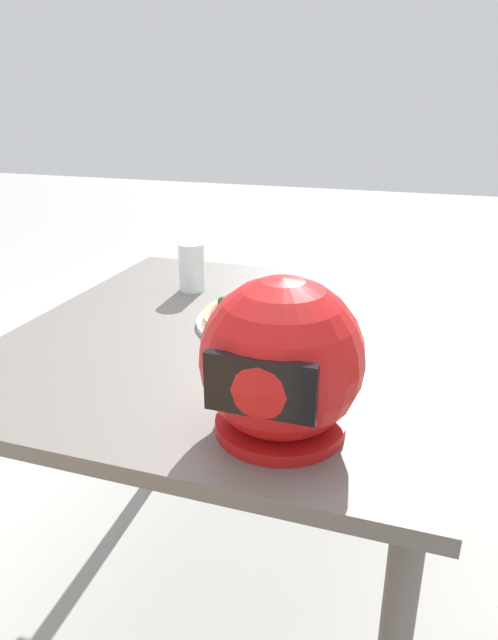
{
  "coord_description": "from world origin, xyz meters",
  "views": [
    {
      "loc": [
        -0.41,
        1.11,
        1.23
      ],
      "look_at": [
        -0.03,
        -0.03,
        0.75
      ],
      "focal_mm": 31.97,
      "sensor_mm": 36.0,
      "label": 1
    }
  ],
  "objects_px": {
    "pizza": "(265,315)",
    "drinking_glass": "(192,267)",
    "dining_table": "(233,365)",
    "motorcycle_helmet": "(281,361)"
  },
  "relations": [
    {
      "from": "pizza",
      "to": "motorcycle_helmet",
      "type": "relative_size",
      "value": 1.13
    },
    {
      "from": "pizza",
      "to": "drinking_glass",
      "type": "height_order",
      "value": "drinking_glass"
    },
    {
      "from": "drinking_glass",
      "to": "dining_table",
      "type": "bearing_deg",
      "value": 129.89
    },
    {
      "from": "motorcycle_helmet",
      "to": "drinking_glass",
      "type": "distance_m",
      "value": 0.73
    },
    {
      "from": "dining_table",
      "to": "drinking_glass",
      "type": "relative_size",
      "value": 8.01
    },
    {
      "from": "dining_table",
      "to": "motorcycle_helmet",
      "type": "relative_size",
      "value": 4.13
    },
    {
      "from": "dining_table",
      "to": "motorcycle_helmet",
      "type": "distance_m",
      "value": 0.46
    },
    {
      "from": "dining_table",
      "to": "pizza",
      "type": "xyz_separation_m",
      "value": [
        -0.06,
        -0.07,
        0.11
      ]
    },
    {
      "from": "drinking_glass",
      "to": "pizza",
      "type": "bearing_deg",
      "value": 145.56
    },
    {
      "from": "dining_table",
      "to": "pizza",
      "type": "height_order",
      "value": "pizza"
    }
  ]
}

